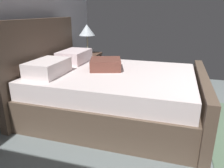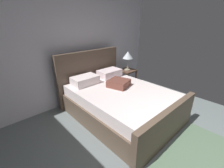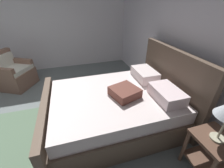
{
  "view_description": "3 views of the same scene",
  "coord_description": "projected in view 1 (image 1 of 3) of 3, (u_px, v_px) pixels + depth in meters",
  "views": [
    {
      "loc": [
        -2.19,
        1.19,
        1.37
      ],
      "look_at": [
        0.05,
        1.85,
        0.57
      ],
      "focal_mm": 34.38,
      "sensor_mm": 36.0,
      "label": 1
    },
    {
      "loc": [
        -1.64,
        0.01,
        1.9
      ],
      "look_at": [
        0.47,
        2.26,
        0.62
      ],
      "focal_mm": 24.04,
      "sensor_mm": 36.0,
      "label": 2
    },
    {
      "loc": [
        2.29,
        1.3,
        1.98
      ],
      "look_at": [
        0.08,
        1.98,
        0.63
      ],
      "focal_mm": 23.36,
      "sensor_mm": 36.0,
      "label": 3
    }
  ],
  "objects": [
    {
      "name": "bed",
      "position": [
        109.0,
        91.0,
        2.88
      ],
      "size": [
        1.75,
        2.27,
        1.27
      ],
      "color": "brown",
      "rests_on": "ground"
    },
    {
      "name": "table_lamp_right",
      "position": [
        87.0,
        31.0,
        3.95
      ],
      "size": [
        0.29,
        0.29,
        0.54
      ],
      "color": "#B7B293",
      "rests_on": "nightstand_right"
    },
    {
      "name": "nightstand_right",
      "position": [
        88.0,
        64.0,
        4.15
      ],
      "size": [
        0.44,
        0.44,
        0.6
      ],
      "color": "brown",
      "rests_on": "ground"
    }
  ]
}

